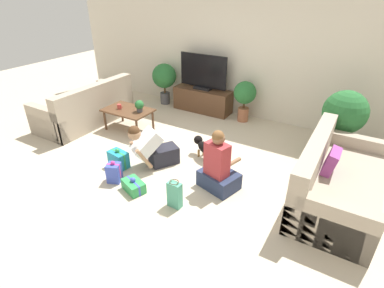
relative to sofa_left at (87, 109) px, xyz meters
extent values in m
plane|color=beige|center=(2.38, -0.57, -0.30)|extent=(16.00, 16.00, 0.00)
cube|color=beige|center=(2.38, 2.06, 1.00)|extent=(8.40, 0.06, 2.60)
cube|color=tan|center=(-0.06, 0.00, -0.08)|extent=(0.93, 1.93, 0.43)
cube|color=tan|center=(0.31, 0.00, 0.34)|extent=(0.20, 1.93, 0.42)
cube|color=tan|center=(-0.06, 0.88, 0.01)|extent=(0.93, 0.16, 0.61)
cube|color=tan|center=(-0.06, -0.88, 0.01)|extent=(0.93, 0.16, 0.61)
cube|color=#E5566B|center=(0.11, 0.32, 0.28)|extent=(0.18, 0.34, 0.32)
cube|color=#3366AD|center=(0.11, -0.32, 0.28)|extent=(0.18, 0.34, 0.32)
cube|color=tan|center=(4.82, -0.11, -0.08)|extent=(0.93, 1.93, 0.43)
cube|color=tan|center=(4.45, -0.11, 0.34)|extent=(0.20, 1.93, 0.42)
cube|color=tan|center=(4.82, -1.00, 0.01)|extent=(0.93, 0.16, 0.61)
cube|color=tan|center=(4.82, 0.77, 0.01)|extent=(0.93, 0.16, 0.61)
cube|color=#9E4293|center=(4.65, -0.11, 0.28)|extent=(0.18, 0.34, 0.32)
cube|color=brown|center=(0.98, 0.17, 0.12)|extent=(0.93, 0.60, 0.03)
cylinder|color=brown|center=(0.58, -0.07, -0.10)|extent=(0.04, 0.04, 0.40)
cylinder|color=brown|center=(1.38, -0.07, -0.10)|extent=(0.04, 0.04, 0.40)
cylinder|color=brown|center=(0.58, 0.40, -0.10)|extent=(0.04, 0.04, 0.40)
cylinder|color=brown|center=(1.38, 0.40, -0.10)|extent=(0.04, 0.04, 0.40)
cube|color=brown|center=(1.73, 1.77, -0.04)|extent=(1.30, 0.43, 0.51)
cube|color=black|center=(1.73, 1.77, 0.24)|extent=(0.39, 0.20, 0.05)
cube|color=black|center=(1.73, 1.77, 0.61)|extent=(1.10, 0.03, 0.70)
cylinder|color=#A36042|center=(2.73, 1.72, -0.15)|extent=(0.22, 0.22, 0.28)
cylinder|color=brown|center=(2.73, 1.72, 0.06)|extent=(0.04, 0.04, 0.14)
sphere|color=#286B33|center=(2.73, 1.72, 0.32)|extent=(0.46, 0.46, 0.46)
cylinder|color=#336B84|center=(4.62, 1.20, -0.16)|extent=(0.33, 0.33, 0.28)
cylinder|color=brown|center=(4.62, 1.20, 0.09)|extent=(0.06, 0.06, 0.21)
sphere|color=#286B33|center=(4.62, 1.20, 0.48)|extent=(0.69, 0.69, 0.69)
cylinder|color=#4C4C51|center=(0.73, 1.72, -0.17)|extent=(0.22, 0.22, 0.26)
cylinder|color=brown|center=(0.73, 1.72, 0.05)|extent=(0.04, 0.04, 0.17)
sphere|color=#286B33|center=(0.73, 1.72, 0.37)|extent=(0.56, 0.56, 0.56)
cube|color=#23232D|center=(2.28, -0.49, -0.16)|extent=(0.47, 0.53, 0.28)
cube|color=white|center=(2.14, -0.72, 0.13)|extent=(0.52, 0.57, 0.44)
sphere|color=tan|center=(2.05, -0.87, 0.33)|extent=(0.19, 0.19, 0.19)
sphere|color=#472D19|center=(2.05, -0.87, 0.36)|extent=(0.18, 0.18, 0.18)
cylinder|color=tan|center=(1.97, -0.73, -0.05)|extent=(0.18, 0.25, 0.38)
cylinder|color=tan|center=(2.21, -0.88, -0.05)|extent=(0.18, 0.25, 0.38)
cube|color=#283351|center=(3.33, -0.61, -0.18)|extent=(0.61, 0.53, 0.24)
cube|color=#AD3338|center=(3.32, -0.67, 0.18)|extent=(0.36, 0.28, 0.48)
sphere|color=#8E6647|center=(3.32, -0.66, 0.50)|extent=(0.18, 0.18, 0.18)
sphere|color=brown|center=(3.32, -0.67, 0.54)|extent=(0.16, 0.16, 0.16)
cylinder|color=#8E6647|center=(3.50, -0.51, 0.11)|extent=(0.13, 0.27, 0.06)
cylinder|color=#8E6647|center=(3.25, -0.44, 0.11)|extent=(0.13, 0.27, 0.06)
ellipsoid|color=black|center=(2.79, -0.04, -0.09)|extent=(0.40, 0.32, 0.17)
sphere|color=black|center=(2.60, 0.07, -0.05)|extent=(0.15, 0.15, 0.15)
sphere|color=olive|center=(2.55, 0.10, -0.06)|extent=(0.07, 0.07, 0.07)
cylinder|color=black|center=(2.98, -0.15, -0.05)|extent=(0.10, 0.07, 0.11)
cylinder|color=olive|center=(2.72, 0.06, -0.24)|extent=(0.04, 0.04, 0.12)
cylinder|color=olive|center=(2.67, -0.03, -0.24)|extent=(0.04, 0.04, 0.12)
cylinder|color=olive|center=(2.92, -0.06, -0.24)|extent=(0.04, 0.04, 0.12)
cylinder|color=olive|center=(2.87, -0.15, -0.24)|extent=(0.04, 0.04, 0.12)
cube|color=#2D934C|center=(2.35, -1.31, -0.22)|extent=(0.39, 0.32, 0.15)
cube|color=#3D51BC|center=(2.35, -1.31, -0.22)|extent=(0.33, 0.15, 0.16)
sphere|color=#3D51BC|center=(2.35, -1.31, -0.12)|extent=(0.08, 0.08, 0.08)
cube|color=teal|center=(1.74, -0.95, -0.16)|extent=(0.34, 0.24, 0.27)
cube|color=#2D934C|center=(1.74, -0.95, -0.16)|extent=(0.32, 0.08, 0.27)
sphere|color=#2D934C|center=(1.74, -0.95, 0.00)|extent=(0.07, 0.07, 0.07)
cube|color=#3D51BC|center=(1.96, -1.27, -0.15)|extent=(0.24, 0.24, 0.29)
cube|color=#CC3389|center=(1.96, -1.27, -0.15)|extent=(0.19, 0.10, 0.29)
sphere|color=#CC3389|center=(1.96, -1.27, 0.01)|extent=(0.06, 0.06, 0.06)
cube|color=#4CA384|center=(3.03, -1.29, -0.11)|extent=(0.19, 0.11, 0.37)
torus|color=#4C3823|center=(3.03, -1.29, 0.09)|extent=(0.12, 0.12, 0.01)
cylinder|color=#B23D38|center=(0.82, 0.12, 0.18)|extent=(0.08, 0.08, 0.09)
torus|color=#B23D38|center=(0.87, 0.12, 0.18)|extent=(0.06, 0.01, 0.06)
cylinder|color=#4C4C51|center=(1.25, 0.20, 0.17)|extent=(0.11, 0.11, 0.07)
sphere|color=#286B33|center=(1.25, 0.20, 0.27)|extent=(0.17, 0.17, 0.17)
camera|label=1|loc=(4.80, -3.79, 2.30)|focal=28.00mm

